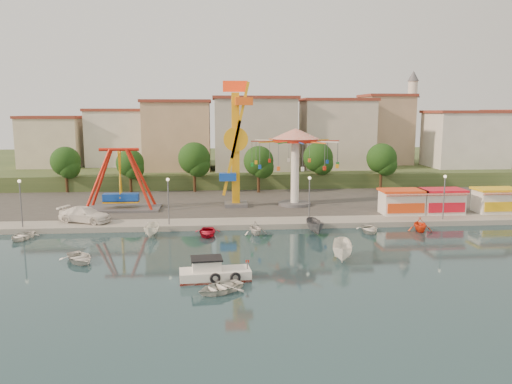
{
  "coord_description": "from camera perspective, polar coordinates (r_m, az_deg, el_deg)",
  "views": [
    {
      "loc": [
        -2.67,
        -42.6,
        13.23
      ],
      "look_at": [
        1.94,
        14.0,
        4.0
      ],
      "focal_mm": 35.0,
      "sensor_mm": 36.0,
      "label": 1
    }
  ],
  "objects": [
    {
      "name": "van",
      "position": [
        60.59,
        -18.96,
        -2.45
      ],
      "size": [
        6.58,
        4.51,
        1.77
      ],
      "primitive_type": "imported",
      "rotation": [
        0.0,
        0.0,
        1.2
      ],
      "color": "white",
      "rests_on": "quay_deck"
    },
    {
      "name": "building_5",
      "position": [
        99.42,
        16.08,
        6.21
      ],
      "size": [
        12.77,
        10.96,
        11.21
      ],
      "primitive_type": "cube",
      "color": "tan",
      "rests_on": "hill_terrace"
    },
    {
      "name": "lamp_post_3",
      "position": [
        62.49,
        20.68,
        -0.7
      ],
      "size": [
        0.14,
        0.14,
        5.0
      ],
      "primitive_type": "cylinder",
      "color": "#59595E",
      "rests_on": "quay_deck"
    },
    {
      "name": "moored_boat_3",
      "position": [
        53.95,
        -5.6,
        -4.57
      ],
      "size": [
        2.83,
        3.89,
        0.79
      ],
      "primitive_type": "imported",
      "rotation": [
        0.0,
        0.0,
        -0.03
      ],
      "color": "#B70E26",
      "rests_on": "ground"
    },
    {
      "name": "booth_mid",
      "position": [
        66.33,
        20.43,
        -0.96
      ],
      "size": [
        5.4,
        3.78,
        3.08
      ],
      "color": "white",
      "rests_on": "quay_deck"
    },
    {
      "name": "lamp_post_2",
      "position": [
        57.51,
        6.11,
        -0.97
      ],
      "size": [
        0.14,
        0.14,
        5.0
      ],
      "primitive_type": "cylinder",
      "color": "#59595E",
      "rests_on": "quay_deck"
    },
    {
      "name": "ground",
      "position": [
        44.68,
        -1.04,
        -7.99
      ],
      "size": [
        200.0,
        200.0,
        0.0
      ],
      "primitive_type": "plane",
      "color": "#122A33",
      "rests_on": "ground"
    },
    {
      "name": "quay_deck",
      "position": [
        105.43,
        -3.17,
        2.17
      ],
      "size": [
        200.0,
        100.0,
        0.6
      ],
      "primitive_type": "cube",
      "color": "#9E998E",
      "rests_on": "ground"
    },
    {
      "name": "building_3",
      "position": [
        91.94,
        0.52,
        5.72
      ],
      "size": [
        12.59,
        10.5,
        9.2
      ],
      "primitive_type": "cube",
      "color": "beige",
      "rests_on": "hill_terrace"
    },
    {
      "name": "rowboat_b",
      "position": [
        37.5,
        -4.17,
        -10.81
      ],
      "size": [
        4.6,
        4.31,
        0.78
      ],
      "primitive_type": "imported",
      "rotation": [
        0.0,
        0.0,
        -0.98
      ],
      "color": "silver",
      "rests_on": "ground"
    },
    {
      "name": "pirate_ship_ride",
      "position": [
        66.48,
        -15.25,
        1.27
      ],
      "size": [
        10.0,
        5.0,
        8.0
      ],
      "color": "#59595E",
      "rests_on": "quay_deck"
    },
    {
      "name": "tree_1",
      "position": [
        80.36,
        -14.21,
        3.21
      ],
      "size": [
        4.35,
        4.35,
        6.8
      ],
      "color": "#382314",
      "rests_on": "quay_deck"
    },
    {
      "name": "kamikaze_tower",
      "position": [
        65.82,
        -2.24,
        5.19
      ],
      "size": [
        3.8,
        3.1,
        16.5
      ],
      "color": "#59595E",
      "rests_on": "quay_deck"
    },
    {
      "name": "hill_terrace",
      "position": [
        110.25,
        -3.25,
        3.11
      ],
      "size": [
        200.0,
        60.0,
        3.0
      ],
      "primitive_type": "cube",
      "color": "#384C26",
      "rests_on": "ground"
    },
    {
      "name": "minaret",
      "position": [
        104.05,
        17.35,
        8.44
      ],
      "size": [
        2.8,
        2.8,
        18.0
      ],
      "color": "silver",
      "rests_on": "hill_terrace"
    },
    {
      "name": "tree_0",
      "position": [
        83.28,
        -20.94,
        3.28
      ],
      "size": [
        4.6,
        4.6,
        7.19
      ],
      "color": "#382314",
      "rests_on": "quay_deck"
    },
    {
      "name": "tree_2",
      "position": [
        78.82,
        -7.08,
        3.84
      ],
      "size": [
        5.02,
        5.02,
        7.85
      ],
      "color": "#382314",
      "rests_on": "quay_deck"
    },
    {
      "name": "moored_boat_7",
      "position": [
        58.39,
        18.24,
        -3.52
      ],
      "size": [
        3.02,
        3.38,
        1.62
      ],
      "primitive_type": "imported",
      "rotation": [
        0.0,
        0.0,
        -0.13
      ],
      "color": "#FC4316",
      "rests_on": "ground"
    },
    {
      "name": "lamp_post_1",
      "position": [
        56.76,
        -9.97,
        -1.19
      ],
      "size": [
        0.14,
        0.14,
        5.0
      ],
      "primitive_type": "cylinder",
      "color": "#59595E",
      "rests_on": "quay_deck"
    },
    {
      "name": "building_2",
      "position": [
        94.83,
        -8.04,
        6.35
      ],
      "size": [
        11.95,
        9.28,
        11.23
      ],
      "primitive_type": "cube",
      "color": "tan",
      "rests_on": "hill_terrace"
    },
    {
      "name": "building_7",
      "position": [
        112.93,
        26.79,
        5.28
      ],
      "size": [
        11.59,
        10.93,
        8.76
      ],
      "primitive_type": "cube",
      "color": "beige",
      "rests_on": "hill_terrace"
    },
    {
      "name": "rowboat_a",
      "position": [
        47.16,
        -19.54,
        -7.09
      ],
      "size": [
        4.48,
        4.81,
        0.81
      ],
      "primitive_type": "imported",
      "rotation": [
        0.0,
        0.0,
        0.58
      ],
      "color": "silver",
      "rests_on": "ground"
    },
    {
      "name": "wave_swinger",
      "position": [
        66.95,
        4.51,
        4.89
      ],
      "size": [
        11.6,
        11.6,
        10.4
      ],
      "color": "#59595E",
      "rests_on": "quay_deck"
    },
    {
      "name": "asphalt_pad",
      "position": [
        73.73,
        -2.52,
        -0.64
      ],
      "size": [
        90.0,
        28.0,
        0.01
      ],
      "primitive_type": "cube",
      "color": "#4C4944",
      "rests_on": "quay_deck"
    },
    {
      "name": "moored_boat_2",
      "position": [
        54.31,
        -11.84,
        -4.29
      ],
      "size": [
        1.6,
        3.76,
        1.42
      ],
      "primitive_type": "imported",
      "rotation": [
        0.0,
        0.0,
        -0.06
      ],
      "color": "white",
      "rests_on": "ground"
    },
    {
      "name": "skiff",
      "position": [
        45.53,
        9.87,
        -6.62
      ],
      "size": [
        2.83,
        4.95,
        1.8
      ],
      "primitive_type": "imported",
      "rotation": [
        0.0,
        0.0,
        -0.25
      ],
      "color": "white",
      "rests_on": "ground"
    },
    {
      "name": "moored_boat_4",
      "position": [
        54.03,
        -0.07,
        -4.12
      ],
      "size": [
        2.99,
        3.29,
        1.5
      ],
      "primitive_type": "imported",
      "rotation": [
        0.0,
        0.0,
        0.21
      ],
      "color": "silver",
      "rests_on": "ground"
    },
    {
      "name": "tree_3",
      "position": [
        77.63,
        0.29,
        3.56
      ],
      "size": [
        4.68,
        4.68,
        7.32
      ],
      "color": "#382314",
      "rests_on": "quay_deck"
    },
    {
      "name": "lamp_post_0",
      "position": [
        60.4,
        -25.27,
        -1.31
      ],
      "size": [
        0.14,
        0.14,
        5.0
      ],
      "primitive_type": "cylinder",
      "color": "#59595E",
      "rests_on": "quay_deck"
    },
    {
      "name": "moored_boat_5",
      "position": [
        54.91,
        6.77,
        -3.91
      ],
      "size": [
        1.75,
        4.23,
        1.61
      ],
      "primitive_type": "imported",
      "rotation": [
        0.0,
        0.0,
        0.04
      ],
      "color": "#59595E",
      "rests_on": "ground"
    },
    {
      "name": "booth_left",
      "position": [
        64.33,
        16.3,
        -1.05
      ],
      "size": [
        5.4,
        3.78,
        3.08
      ],
      "color": "white",
      "rests_on": "quay_deck"
    },
    {
      "name": "booth_right",
      "position": [
        69.62,
        25.73,
        -0.84
      ],
      "size": [
        5.4,
        3.78,
        3.08
      ],
      "color": "white",
      "rests_on": "quay_deck"
    },
    {
      "name": "moored_boat_0",
      "position": [
        57.64,
        -25.22,
        -4.55
      ],
      "size": [
        3.25,
        4.06,
        0.75
      ],
      "primitive_type": "imported",
      "rotation": [
        0.0,
        0.0,
        -0.2
      ],
      "color": "silver",
      "rests_on": "ground"
    },
    {
      "name": "tree_4",
      "position": [
        82.01,
        7.11,
        3.93
      ],
      "size": [
        4.86,
        4.86,
        7.6
      ],
      "color": "#382314",
      "rests_on": "quay_deck"
    },
    {
      "name": "tree_5",
      "position": [
        82.9,
        14.16,
        3.75
      ],
      "size": [
        4.83,
        4.83,
        7.54
      ],
      "color": "#382314",
      "rests_on": "quay_deck"
    },
    {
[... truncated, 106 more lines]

